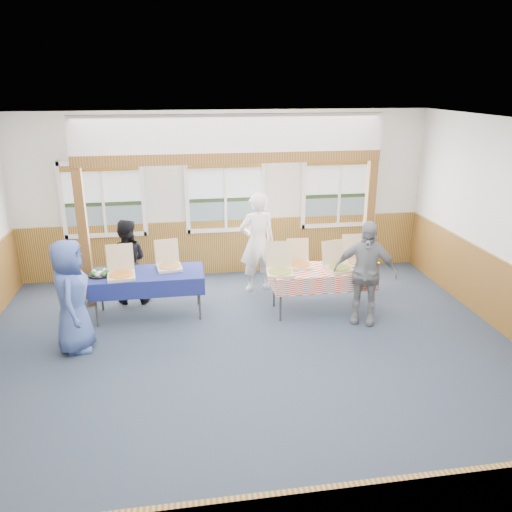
{
  "coord_description": "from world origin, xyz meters",
  "views": [
    {
      "loc": [
        -0.89,
        -6.04,
        3.71
      ],
      "look_at": [
        0.22,
        1.0,
        1.2
      ],
      "focal_mm": 35.0,
      "sensor_mm": 36.0,
      "label": 1
    }
  ],
  "objects": [
    {
      "name": "floor",
      "position": [
        0.0,
        0.0,
        0.0
      ],
      "size": [
        8.0,
        8.0,
        0.0
      ],
      "primitive_type": "plane",
      "color": "#2A3245",
      "rests_on": "ground"
    },
    {
      "name": "ceiling",
      "position": [
        0.0,
        0.0,
        3.2
      ],
      "size": [
        8.0,
        8.0,
        0.0
      ],
      "primitive_type": "plane",
      "rotation": [
        3.14,
        0.0,
        0.0
      ],
      "color": "white",
      "rests_on": "wall_back"
    },
    {
      "name": "wall_back",
      "position": [
        0.0,
        3.5,
        1.6
      ],
      "size": [
        8.0,
        0.0,
        8.0
      ],
      "primitive_type": "plane",
      "rotation": [
        1.57,
        0.0,
        0.0
      ],
      "color": "silver",
      "rests_on": "floor"
    },
    {
      "name": "wall_front",
      "position": [
        0.0,
        -3.5,
        1.6
      ],
      "size": [
        8.0,
        0.0,
        8.0
      ],
      "primitive_type": "plane",
      "rotation": [
        -1.57,
        0.0,
        0.0
      ],
      "color": "silver",
      "rests_on": "floor"
    },
    {
      "name": "wainscot_back",
      "position": [
        0.0,
        3.48,
        0.55
      ],
      "size": [
        7.98,
        0.05,
        1.1
      ],
      "primitive_type": "cube",
      "color": "brown",
      "rests_on": "floor"
    },
    {
      "name": "window_left",
      "position": [
        -2.3,
        3.46,
        1.68
      ],
      "size": [
        1.56,
        0.1,
        1.46
      ],
      "color": "white",
      "rests_on": "wall_back"
    },
    {
      "name": "window_mid",
      "position": [
        0.0,
        3.46,
        1.68
      ],
      "size": [
        1.56,
        0.1,
        1.46
      ],
      "color": "white",
      "rests_on": "wall_back"
    },
    {
      "name": "window_right",
      "position": [
        2.3,
        3.46,
        1.68
      ],
      "size": [
        1.56,
        0.1,
        1.46
      ],
      "color": "white",
      "rests_on": "wall_back"
    },
    {
      "name": "post_left",
      "position": [
        -2.5,
        2.3,
        1.2
      ],
      "size": [
        0.15,
        0.15,
        2.4
      ],
      "primitive_type": "cube",
      "color": "brown",
      "rests_on": "floor"
    },
    {
      "name": "post_right",
      "position": [
        2.5,
        2.3,
        1.2
      ],
      "size": [
        0.15,
        0.15,
        2.4
      ],
      "primitive_type": "cube",
      "color": "brown",
      "rests_on": "floor"
    },
    {
      "name": "cross_beam",
      "position": [
        0.0,
        2.3,
        2.49
      ],
      "size": [
        5.15,
        0.18,
        0.18
      ],
      "primitive_type": "cube",
      "color": "brown",
      "rests_on": "post_left"
    },
    {
      "name": "table_left",
      "position": [
        -1.46,
        1.7,
        0.7
      ],
      "size": [
        1.95,
        1.29,
        0.76
      ],
      "rotation": [
        0.0,
        0.0,
        0.28
      ],
      "color": "#353535",
      "rests_on": "floor"
    },
    {
      "name": "table_right",
      "position": [
        1.4,
        1.43,
        0.7
      ],
      "size": [
        1.86,
        1.33,
        0.76
      ],
      "rotation": [
        0.0,
        0.0,
        -0.35
      ],
      "color": "#353535",
      "rests_on": "floor"
    },
    {
      "name": "pizza_box_a",
      "position": [
        -1.86,
        1.59,
        0.83
      ],
      "size": [
        0.48,
        0.56,
        0.47
      ],
      "rotation": [
        0.0,
        0.0,
        0.1
      ],
      "color": "beige",
      "rests_on": "table_left"
    },
    {
      "name": "pizza_box_b",
      "position": [
        -1.11,
        1.86,
        0.82
      ],
      "size": [
        0.46,
        0.54,
        0.43
      ],
      "rotation": [
        0.0,
        0.0,
        0.14
      ],
      "color": "beige",
      "rests_on": "table_left"
    },
    {
      "name": "pizza_box_c",
      "position": [
        0.66,
        1.33,
        0.83
      ],
      "size": [
        0.49,
        0.57,
        0.47
      ],
      "rotation": [
        0.0,
        0.0,
        -0.13
      ],
      "color": "beige",
      "rests_on": "table_right"
    },
    {
      "name": "pizza_box_d",
      "position": [
        1.06,
        1.62,
        0.82
      ],
      "size": [
        0.4,
        0.48,
        0.42
      ],
      "rotation": [
        0.0,
        0.0,
        -0.03
      ],
      "color": "beige",
      "rests_on": "table_right"
    },
    {
      "name": "pizza_box_e",
      "position": [
        1.65,
        1.35,
        0.82
      ],
      "size": [
        0.49,
        0.56,
        0.44
      ],
      "rotation": [
        0.0,
        0.0,
        0.2
      ],
      "color": "beige",
      "rests_on": "table_right"
    },
    {
      "name": "pizza_box_f",
      "position": [
        2.06,
        1.57,
        0.83
      ],
      "size": [
        0.42,
        0.51,
        0.45
      ],
      "rotation": [
        0.0,
        0.0,
        -0.02
      ],
      "color": "beige",
      "rests_on": "table_right"
    },
    {
      "name": "veggie_tray",
      "position": [
        -2.21,
        1.7,
        0.79
      ],
      "size": [
        0.38,
        0.38,
        0.09
      ],
      "color": "black",
      "rests_on": "table_left"
    },
    {
      "name": "drink_glass",
      "position": [
        2.25,
        1.18,
        0.83
      ],
      "size": [
        0.07,
        0.07,
        0.15
      ],
      "primitive_type": "cylinder",
      "color": "#8A5917",
      "rests_on": "table_right"
    },
    {
      "name": "woman_white",
      "position": [
        0.47,
        2.49,
        0.92
      ],
      "size": [
        0.74,
        0.55,
        1.85
      ],
      "primitive_type": "imported",
      "rotation": [
        0.0,
        0.0,
        3.31
      ],
      "color": "white",
      "rests_on": "floor"
    },
    {
      "name": "woman_black",
      "position": [
        -1.84,
        2.32,
        0.75
      ],
      "size": [
        0.79,
        0.64,
        1.5
      ],
      "primitive_type": "imported",
      "rotation": [
        0.0,
        0.0,
        3.03
      ],
      "color": "black",
      "rests_on": "floor"
    },
    {
      "name": "man_blue",
      "position": [
        -2.46,
        0.73,
        0.83
      ],
      "size": [
        0.57,
        0.84,
        1.67
      ],
      "primitive_type": "imported",
      "rotation": [
        0.0,
        0.0,
        1.62
      ],
      "color": "#3E559B",
      "rests_on": "floor"
    },
    {
      "name": "person_grey",
      "position": [
        1.95,
        0.94,
        0.85
      ],
      "size": [
        1.07,
        0.79,
        1.69
      ],
      "primitive_type": "imported",
      "rotation": [
        0.0,
        0.0,
        -0.43
      ],
      "color": "gray",
      "rests_on": "floor"
    }
  ]
}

